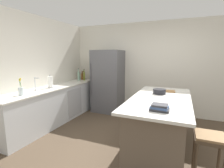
{
  "coord_description": "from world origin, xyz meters",
  "views": [
    {
      "loc": [
        0.81,
        -2.59,
        1.65
      ],
      "look_at": [
        -0.7,
        0.96,
        1.0
      ],
      "focal_mm": 26.6,
      "sensor_mm": 36.0,
      "label": 1
    }
  ],
  "objects_px": {
    "syrup_bottle": "(84,76)",
    "olive_oil_bottle": "(84,76)",
    "flower_vase": "(21,90)",
    "paper_towel_roll": "(50,82)",
    "gin_bottle": "(79,76)",
    "sink_faucet": "(36,83)",
    "cookbook_stack": "(160,108)",
    "refrigerator": "(108,81)",
    "whiskey_bottle": "(82,76)",
    "cutting_board": "(168,91)",
    "kitchen_island": "(159,123)",
    "bar_stool": "(209,144)",
    "mixing_bowl": "(159,91)"
  },
  "relations": [
    {
      "from": "bar_stool",
      "to": "gin_bottle",
      "type": "relative_size",
      "value": 1.88
    },
    {
      "from": "whiskey_bottle",
      "to": "cutting_board",
      "type": "relative_size",
      "value": 0.95
    },
    {
      "from": "cookbook_stack",
      "to": "sink_faucet",
      "type": "bearing_deg",
      "value": 170.57
    },
    {
      "from": "paper_towel_roll",
      "to": "gin_bottle",
      "type": "relative_size",
      "value": 0.85
    },
    {
      "from": "gin_bottle",
      "to": "cookbook_stack",
      "type": "relative_size",
      "value": 1.47
    },
    {
      "from": "bar_stool",
      "to": "whiskey_bottle",
      "type": "distance_m",
      "value": 4.05
    },
    {
      "from": "bar_stool",
      "to": "sink_faucet",
      "type": "distance_m",
      "value": 3.38
    },
    {
      "from": "cookbook_stack",
      "to": "olive_oil_bottle",
      "type": "bearing_deg",
      "value": 139.31
    },
    {
      "from": "refrigerator",
      "to": "flower_vase",
      "type": "distance_m",
      "value": 2.4
    },
    {
      "from": "paper_towel_roll",
      "to": "syrup_bottle",
      "type": "bearing_deg",
      "value": 92.87
    },
    {
      "from": "syrup_bottle",
      "to": "refrigerator",
      "type": "bearing_deg",
      "value": -8.48
    },
    {
      "from": "kitchen_island",
      "to": "gin_bottle",
      "type": "relative_size",
      "value": 5.65
    },
    {
      "from": "syrup_bottle",
      "to": "whiskey_bottle",
      "type": "relative_size",
      "value": 0.98
    },
    {
      "from": "olive_oil_bottle",
      "to": "whiskey_bottle",
      "type": "bearing_deg",
      "value": 144.95
    },
    {
      "from": "cutting_board",
      "to": "cookbook_stack",
      "type": "bearing_deg",
      "value": -89.95
    },
    {
      "from": "sink_faucet",
      "to": "cutting_board",
      "type": "distance_m",
      "value": 2.84
    },
    {
      "from": "kitchen_island",
      "to": "whiskey_bottle",
      "type": "relative_size",
      "value": 7.37
    },
    {
      "from": "syrup_bottle",
      "to": "olive_oil_bottle",
      "type": "height_order",
      "value": "olive_oil_bottle"
    },
    {
      "from": "whiskey_bottle",
      "to": "cookbook_stack",
      "type": "height_order",
      "value": "whiskey_bottle"
    },
    {
      "from": "whiskey_bottle",
      "to": "kitchen_island",
      "type": "bearing_deg",
      "value": -31.18
    },
    {
      "from": "sink_faucet",
      "to": "paper_towel_roll",
      "type": "relative_size",
      "value": 0.96
    },
    {
      "from": "syrup_bottle",
      "to": "gin_bottle",
      "type": "bearing_deg",
      "value": -90.79
    },
    {
      "from": "syrup_bottle",
      "to": "olive_oil_bottle",
      "type": "distance_m",
      "value": 0.23
    },
    {
      "from": "paper_towel_roll",
      "to": "whiskey_bottle",
      "type": "height_order",
      "value": "paper_towel_roll"
    },
    {
      "from": "cookbook_stack",
      "to": "mixing_bowl",
      "type": "height_order",
      "value": "mixing_bowl"
    },
    {
      "from": "gin_bottle",
      "to": "syrup_bottle",
      "type": "bearing_deg",
      "value": 89.21
    },
    {
      "from": "kitchen_island",
      "to": "bar_stool",
      "type": "height_order",
      "value": "kitchen_island"
    },
    {
      "from": "sink_faucet",
      "to": "bar_stool",
      "type": "bearing_deg",
      "value": -6.83
    },
    {
      "from": "kitchen_island",
      "to": "whiskey_bottle",
      "type": "distance_m",
      "value": 3.13
    },
    {
      "from": "kitchen_island",
      "to": "cutting_board",
      "type": "distance_m",
      "value": 0.77
    },
    {
      "from": "refrigerator",
      "to": "whiskey_bottle",
      "type": "xyz_separation_m",
      "value": [
        -0.93,
        0.06,
        0.1
      ]
    },
    {
      "from": "paper_towel_roll",
      "to": "gin_bottle",
      "type": "bearing_deg",
      "value": 93.63
    },
    {
      "from": "paper_towel_roll",
      "to": "mixing_bowl",
      "type": "xyz_separation_m",
      "value": [
        2.5,
        0.21,
        -0.05
      ]
    },
    {
      "from": "syrup_bottle",
      "to": "olive_oil_bottle",
      "type": "xyz_separation_m",
      "value": [
        0.14,
        -0.18,
        0.03
      ]
    },
    {
      "from": "syrup_bottle",
      "to": "sink_faucet",
      "type": "bearing_deg",
      "value": -89.54
    },
    {
      "from": "flower_vase",
      "to": "syrup_bottle",
      "type": "bearing_deg",
      "value": 92.73
    },
    {
      "from": "sink_faucet",
      "to": "whiskey_bottle",
      "type": "distance_m",
      "value": 1.86
    },
    {
      "from": "sink_faucet",
      "to": "cookbook_stack",
      "type": "height_order",
      "value": "sink_faucet"
    },
    {
      "from": "refrigerator",
      "to": "olive_oil_bottle",
      "type": "relative_size",
      "value": 5.18
    },
    {
      "from": "gin_bottle",
      "to": "paper_towel_roll",
      "type": "bearing_deg",
      "value": -86.37
    },
    {
      "from": "mixing_bowl",
      "to": "kitchen_island",
      "type": "bearing_deg",
      "value": -78.63
    },
    {
      "from": "mixing_bowl",
      "to": "whiskey_bottle",
      "type": "bearing_deg",
      "value": 153.63
    },
    {
      "from": "refrigerator",
      "to": "syrup_bottle",
      "type": "distance_m",
      "value": 0.96
    },
    {
      "from": "syrup_bottle",
      "to": "olive_oil_bottle",
      "type": "relative_size",
      "value": 0.78
    },
    {
      "from": "bar_stool",
      "to": "refrigerator",
      "type": "bearing_deg",
      "value": 137.4
    },
    {
      "from": "bar_stool",
      "to": "cutting_board",
      "type": "bearing_deg",
      "value": 116.09
    },
    {
      "from": "syrup_bottle",
      "to": "bar_stool",
      "type": "bearing_deg",
      "value": -35.08
    },
    {
      "from": "olive_oil_bottle",
      "to": "gin_bottle",
      "type": "distance_m",
      "value": 0.17
    },
    {
      "from": "bar_stool",
      "to": "cutting_board",
      "type": "relative_size",
      "value": 2.31
    },
    {
      "from": "flower_vase",
      "to": "cutting_board",
      "type": "relative_size",
      "value": 1.14
    }
  ]
}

